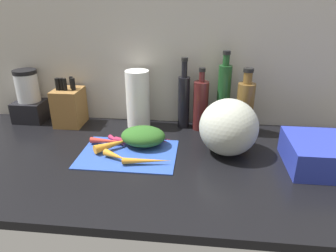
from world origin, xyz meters
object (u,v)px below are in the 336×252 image
object	(u,v)px
winter_squash	(229,127)
paper_towel_roll	(138,99)
bottle_3	(245,107)
carrot_4	(154,138)
carrot_3	(117,141)
blender_appliance	(30,99)
carrot_1	(148,161)
bottle_1	(201,105)
knife_block	(69,106)
carrot_7	(116,156)
carrot_2	(109,141)
cutting_board	(128,153)
carrot_5	(115,144)
carrot_0	(133,142)
bottle_0	(184,100)
dish_rack	(328,155)
bottle_2	(223,96)
carrot_6	(155,138)

from	to	relation	value
winter_squash	paper_towel_roll	bearing A→B (deg)	150.27
winter_squash	bottle_3	xyz separation A→B (cm)	(8.17, 19.54, 1.54)
carrot_4	carrot_3	bearing A→B (deg)	-163.51
winter_squash	blender_appliance	size ratio (longest dim) A/B	0.90
carrot_1	bottle_1	world-z (taller)	bottle_1
knife_block	carrot_7	bearing A→B (deg)	-46.67
carrot_2	bottle_1	size ratio (longest dim) A/B	0.56
cutting_board	blender_appliance	xyz separation A→B (cm)	(-54.97, 29.86, 10.33)
carrot_7	paper_towel_roll	bearing A→B (deg)	86.54
carrot_5	bottle_1	size ratio (longest dim) A/B	0.60
knife_block	bottle_3	size ratio (longest dim) A/B	0.77
carrot_0	bottle_0	world-z (taller)	bottle_0
carrot_0	bottle_0	bearing A→B (deg)	51.12
carrot_0	bottle_1	xyz separation A→B (cm)	(26.73, 21.93, 9.47)
carrot_4	knife_block	bearing A→B (deg)	160.68
carrot_3	bottle_1	size ratio (longest dim) A/B	0.37
carrot_1	bottle_1	bearing A→B (deg)	63.03
winter_squash	bottle_1	xyz separation A→B (cm)	(-10.86, 22.44, 0.76)
carrot_3	cutting_board	bearing A→B (deg)	-48.68
carrot_0	dish_rack	distance (cm)	72.69
carrot_5	bottle_1	bearing A→B (deg)	36.67
carrot_4	carrot_5	xyz separation A→B (cm)	(-14.55, -8.74, 0.72)
bottle_1	paper_towel_roll	bearing A→B (deg)	179.82
cutting_board	winter_squash	bearing A→B (deg)	8.31
knife_block	paper_towel_roll	bearing A→B (deg)	2.46
carrot_2	carrot_3	distance (cm)	2.96
carrot_5	bottle_2	bearing A→B (deg)	30.51
carrot_2	carrot_3	bearing A→B (deg)	22.15
carrot_6	bottle_3	xyz separation A→B (cm)	(37.11, 14.43, 10.15)
blender_appliance	bottle_0	size ratio (longest dim) A/B	0.77
bottle_1	carrot_3	bearing A→B (deg)	-148.68
carrot_2	winter_squash	world-z (taller)	winter_squash
carrot_3	bottle_0	bearing A→B (deg)	40.44
carrot_4	paper_towel_roll	distance (cm)	22.04
carrot_0	blender_appliance	xyz separation A→B (cm)	(-55.41, 23.80, 8.54)
cutting_board	carrot_6	bearing A→B (deg)	49.56
winter_squash	bottle_0	xyz separation A→B (cm)	(-18.58, 24.09, 2.24)
bottle_0	carrot_3	bearing A→B (deg)	-139.56
winter_squash	carrot_7	bearing A→B (deg)	-164.89
carrot_7	cutting_board	bearing A→B (deg)	58.63
paper_towel_roll	carrot_5	bearing A→B (deg)	-100.94
carrot_3	carrot_4	distance (cm)	15.52
carrot_4	carrot_6	bearing A→B (deg)	-57.36
carrot_7	bottle_1	distance (cm)	46.45
paper_towel_roll	bottle_0	size ratio (longest dim) A/B	0.82
paper_towel_roll	knife_block	bearing A→B (deg)	-177.54
carrot_6	carrot_7	distance (cm)	20.57
carrot_0	bottle_2	distance (cm)	45.07
knife_block	winter_squash	bearing A→B (deg)	-16.36
carrot_2	blender_appliance	distance (cm)	52.10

